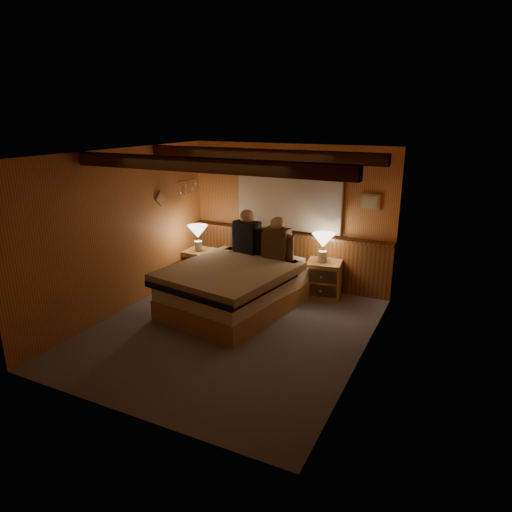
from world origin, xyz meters
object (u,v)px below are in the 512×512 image
Objects in this scene: nightstand_right at (324,279)px; lamp_left at (198,233)px; bed at (234,287)px; lamp_right at (323,242)px; person_left at (247,235)px; duffel_bag at (191,276)px; nightstand_left at (202,267)px; person_right at (277,241)px.

lamp_left is (-2.13, -0.41, 0.62)m from nightstand_right.
nightstand_right is 2.26m from lamp_left.
lamp_right is (1.03, 1.10, 0.56)m from bed.
duffel_bag is (-1.04, -0.11, -0.84)m from person_left.
lamp_left reaches higher than nightstand_left.
person_right reaches higher than nightstand_left.
person_left is (-1.20, -0.39, 0.70)m from nightstand_right.
bed reaches higher than duffel_bag.
bed is 5.08× the size of lamp_left.
nightstand_right is 0.63m from lamp_right.
person_left reaches higher than lamp_left.
lamp_right is at bearing 10.21° from lamp_left.
lamp_left reaches higher than duffel_bag.
nightstand_left reaches higher than nightstand_right.
person_right is 1.35× the size of duffel_bag.
nightstand_left is 1.35× the size of lamp_left.
bed is 4.44× the size of duffel_bag.
nightstand_left is 2.12m from nightstand_right.
nightstand_left is at bearing 30.55° from duffel_bag.
person_right reaches higher than lamp_right.
duffel_bag is (-0.12, -0.08, -0.77)m from lamp_left.
person_right is (0.57, -0.08, -0.02)m from person_left.
lamp_right is 2.39m from duffel_bag.
nightstand_left is 1.18× the size of duffel_bag.
lamp_left is 0.65× the size of person_right.
person_left is 1.43× the size of duffel_bag.
person_left is at bearing -2.34° from nightstand_left.
lamp_right is 0.68× the size of person_right.
person_right is at bearing 66.95° from bed.
bed is 1.41m from lamp_left.
nightstand_left is 1.01× the size of nightstand_right.
nightstand_left is 1.29× the size of lamp_right.
nightstand_right is 2.30m from duffel_bag.
person_right is at bearing -144.40° from lamp_right.
duffel_bag is at bearing -164.09° from person_left.
nightstand_left is 0.88× the size of person_right.
nightstand_left is at bearing -170.52° from lamp_right.
person_right reaches higher than nightstand_right.
person_right reaches higher than bed.
person_right is at bearing -151.70° from nightstand_right.
nightstand_right is 1.28× the size of lamp_right.
duffel_bag is (-2.22, -0.46, -0.77)m from lamp_right.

